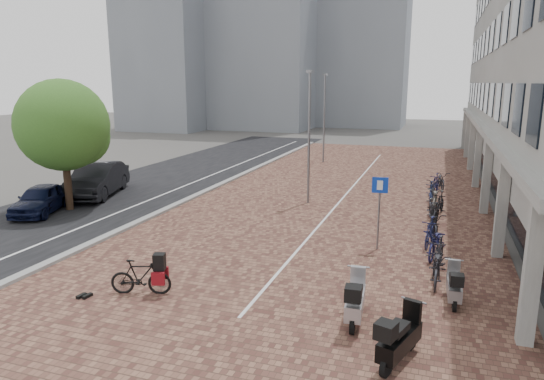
{
  "coord_description": "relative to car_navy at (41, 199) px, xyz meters",
  "views": [
    {
      "loc": [
        6.64,
        -13.4,
        5.82
      ],
      "look_at": [
        0.0,
        6.0,
        1.3
      ],
      "focal_mm": 32.21,
      "sensor_mm": 36.0,
      "label": 1
    }
  ],
  "objects": [
    {
      "name": "street_asphalt",
      "position": [
        1.28,
        8.45,
        -0.65
      ],
      "size": [
        8.0,
        50.0,
        0.03
      ],
      "primitive_type": "cube",
      "color": "black",
      "rests_on": "ground"
    },
    {
      "name": "lane_line",
      "position": [
        3.28,
        8.45,
        -0.63
      ],
      "size": [
        0.12,
        44.0,
        0.0
      ],
      "primitive_type": "cube",
      "color": "white",
      "rests_on": "street_asphalt"
    },
    {
      "name": "street_tree",
      "position": [
        0.89,
        1.02,
        3.17
      ],
      "size": [
        4.14,
        4.14,
        6.02
      ],
      "color": "#382619",
      "rests_on": "ground"
    },
    {
      "name": "scooter_back",
      "position": [
        15.25,
        -5.72,
        -0.03
      ],
      "size": [
        0.7,
        1.85,
        1.25
      ],
      "primitive_type": null,
      "rotation": [
        0.0,
        0.0,
        0.08
      ],
      "color": "#B6B5BB",
      "rests_on": "ground"
    },
    {
      "name": "shoes",
      "position": [
        7.97,
        -6.82,
        -0.61
      ],
      "size": [
        0.45,
        0.39,
        0.1
      ],
      "primitive_type": null,
      "rotation": [
        0.0,
        0.0,
        -0.13
      ],
      "color": "black",
      "rests_on": "ground"
    },
    {
      "name": "bg_towers",
      "position": [
        -4.06,
        45.39,
        13.31
      ],
      "size": [
        33.0,
        23.0,
        32.0
      ],
      "color": "gray",
      "rests_on": "ground"
    },
    {
      "name": "car_dark",
      "position": [
        0.17,
        3.73,
        0.21
      ],
      "size": [
        3.36,
        5.54,
        1.72
      ],
      "primitive_type": "imported",
      "rotation": [
        0.0,
        0.0,
        0.32
      ],
      "color": "black",
      "rests_on": "ground"
    },
    {
      "name": "lamp_far",
      "position": [
        8.88,
        18.33,
        2.54
      ],
      "size": [
        0.12,
        0.12,
        6.4
      ],
      "primitive_type": "cylinder",
      "color": "gray",
      "rests_on": "ground"
    },
    {
      "name": "lamp_near",
      "position": [
        11.03,
        5.74,
        2.51
      ],
      "size": [
        0.12,
        0.12,
        6.34
      ],
      "primitive_type": "cylinder",
      "color": "gray",
      "rests_on": "ground"
    },
    {
      "name": "parking_line",
      "position": [
        12.48,
        8.45,
        -0.62
      ],
      "size": [
        0.1,
        30.0,
        0.0
      ],
      "primitive_type": "cube",
      "color": "white",
      "rests_on": "plaza_brick"
    },
    {
      "name": "plaza_brick",
      "position": [
        12.28,
        8.45,
        -0.65
      ],
      "size": [
        14.5,
        42.0,
        0.04
      ],
      "primitive_type": "cube",
      "color": "brown",
      "rests_on": "ground"
    },
    {
      "name": "bike_row",
      "position": [
        17.01,
        4.35,
        -0.14
      ],
      "size": [
        1.35,
        15.82,
        1.05
      ],
      "color": "black",
      "rests_on": "ground"
    },
    {
      "name": "parking_sign",
      "position": [
        15.12,
        -0.14,
        1.13
      ],
      "size": [
        0.55,
        0.12,
        2.64
      ],
      "rotation": [
        0.0,
        0.0,
        0.14
      ],
      "color": "slate",
      "rests_on": "ground"
    },
    {
      "name": "car_navy",
      "position": [
        0.0,
        0.0,
        0.0
      ],
      "size": [
        2.73,
        4.15,
        1.31
      ],
      "primitive_type": "imported",
      "rotation": [
        0.0,
        0.0,
        0.34
      ],
      "color": "black",
      "rests_on": "ground"
    },
    {
      "name": "hero_bike",
      "position": [
        9.32,
        -6.07,
        -0.12
      ],
      "size": [
        1.78,
        0.96,
        1.21
      ],
      "rotation": [
        0.0,
        0.0,
        1.86
      ],
      "color": "black",
      "rests_on": "ground"
    },
    {
      "name": "scooter_front",
      "position": [
        17.59,
        -3.82,
        -0.12
      ],
      "size": [
        0.54,
        1.57,
        1.07
      ],
      "primitive_type": null,
      "rotation": [
        0.0,
        0.0,
        0.04
      ],
      "color": "gray",
      "rests_on": "ground"
    },
    {
      "name": "scooter_mid",
      "position": [
        16.44,
        -7.27,
        -0.04
      ],
      "size": [
        1.11,
        1.89,
        1.24
      ],
      "primitive_type": null,
      "rotation": [
        0.0,
        0.0,
        -0.33
      ],
      "color": "black",
      "rests_on": "ground"
    },
    {
      "name": "curb",
      "position": [
        5.18,
        8.45,
        -0.59
      ],
      "size": [
        0.35,
        42.0,
        0.14
      ],
      "primitive_type": "cube",
      "color": "gray",
      "rests_on": "ground"
    },
    {
      "name": "ground",
      "position": [
        10.28,
        -3.55,
        -0.66
      ],
      "size": [
        140.0,
        140.0,
        0.0
      ],
      "primitive_type": "plane",
      "color": "#474442",
      "rests_on": "ground"
    }
  ]
}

